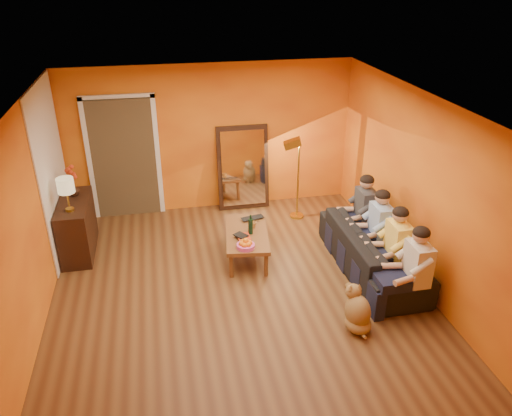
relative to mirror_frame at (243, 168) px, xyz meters
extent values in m
cube|color=brown|center=(-0.55, -2.63, -0.76)|extent=(5.00, 5.50, 0.00)
cube|color=white|center=(-0.55, -2.63, 1.84)|extent=(5.00, 5.50, 0.00)
cube|color=orange|center=(-0.55, 0.12, 0.54)|extent=(5.00, 0.00, 2.60)
cube|color=orange|center=(-3.05, -2.63, 0.54)|extent=(0.00, 5.50, 2.60)
cube|color=orange|center=(1.95, -2.63, 0.54)|extent=(0.00, 5.50, 2.60)
cube|color=white|center=(-3.04, -0.88, 0.54)|extent=(0.02, 1.90, 2.58)
cube|color=#3F2D19|center=(-2.05, 0.20, 0.29)|extent=(1.06, 0.30, 2.10)
cube|color=white|center=(-2.62, 0.08, 0.29)|extent=(0.08, 0.06, 2.20)
cube|color=white|center=(-1.48, 0.08, 0.29)|extent=(0.08, 0.06, 2.20)
cube|color=white|center=(-2.05, 0.08, 1.36)|extent=(1.22, 0.06, 0.08)
cube|color=black|center=(0.00, 0.00, 0.00)|extent=(0.92, 0.27, 1.51)
cube|color=white|center=(0.00, -0.04, 0.00)|extent=(0.78, 0.21, 1.35)
cube|color=black|center=(-2.79, -1.08, -0.34)|extent=(0.44, 1.18, 0.85)
imported|color=black|center=(1.45, -2.48, -0.43)|extent=(2.23, 0.87, 0.65)
cylinder|color=black|center=(-0.22, -1.81, -0.18)|extent=(0.07, 0.07, 0.31)
imported|color=#B27F3F|center=(-0.15, -1.64, -0.29)|extent=(0.13, 0.13, 0.10)
imported|color=black|center=(-0.09, -1.41, -0.33)|extent=(0.40, 0.30, 0.03)
imported|color=black|center=(-0.45, -1.96, -0.33)|extent=(0.20, 0.25, 0.02)
imported|color=#BC3315|center=(-0.44, -1.95, -0.31)|extent=(0.19, 0.25, 0.02)
imported|color=black|center=(-0.45, -1.97, -0.29)|extent=(0.23, 0.25, 0.02)
imported|color=black|center=(-2.79, -0.83, 0.18)|extent=(0.18, 0.18, 0.18)
camera|label=1|loc=(-1.45, -8.22, 3.32)|focal=35.00mm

